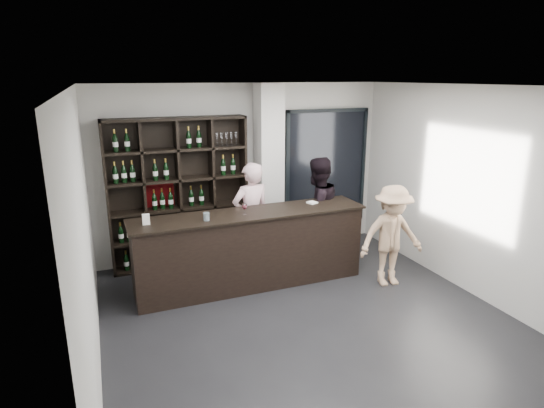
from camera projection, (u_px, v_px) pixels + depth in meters
name	position (u px, v px, depth m)	size (l,w,h in m)	color
floor	(314.00, 326.00, 5.67)	(5.00, 5.50, 0.01)	black
wine_shelf	(179.00, 193.00, 7.23)	(2.20, 0.35, 2.40)	black
structural_column	(269.00, 172.00, 7.61)	(0.40, 0.40, 2.90)	silver
glass_panel	(326.00, 168.00, 8.24)	(1.60, 0.08, 2.10)	black
tasting_counter	(251.00, 249.00, 6.63)	(3.42, 0.71, 1.13)	black
taster_pink	(251.00, 217.00, 7.12)	(0.64, 0.42, 1.74)	beige
taster_black	(317.00, 211.00, 7.42)	(0.86, 0.67, 1.76)	black
customer	(392.00, 236.00, 6.62)	(0.98, 0.56, 1.51)	tan
wine_glass	(245.00, 208.00, 6.36)	(0.08, 0.08, 0.19)	white
spit_cup	(206.00, 217.00, 6.11)	(0.08, 0.08, 0.11)	#99B0BC
napkin_stack	(312.00, 203.00, 6.95)	(0.13, 0.13, 0.02)	white
card_stand	(146.00, 219.00, 5.94)	(0.09, 0.05, 0.14)	white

